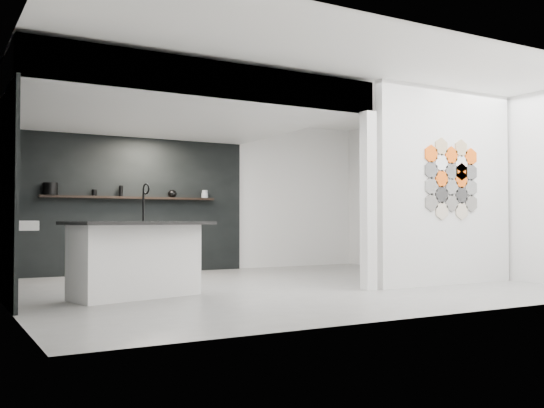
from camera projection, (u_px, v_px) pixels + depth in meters
The scene contains 16 objects.
floor at pixel (276, 287), 8.39m from camera, with size 7.00×6.00×0.01m, color slate.
partition_panel at pixel (446, 186), 8.66m from camera, with size 2.45×0.15×2.80m, color silver.
bay_clad_back at pixel (124, 205), 10.36m from camera, with size 4.40×0.04×2.35m, color black.
bulkhead at pixel (163, 106), 8.69m from camera, with size 4.40×4.00×0.40m, color silver.
corner_column at pixel (368, 201), 7.96m from camera, with size 0.16×0.16×2.35m, color silver.
fascia_beam at pixel (219, 79), 7.02m from camera, with size 4.40×0.16×0.40m, color silver.
wall_basin at pixel (18, 226), 7.51m from camera, with size 0.40×0.60×0.12m, color silver.
display_shelf at pixel (132, 198), 10.32m from camera, with size 3.00×0.15×0.04m, color black.
kitchen_island at pixel (136, 258), 7.16m from camera, with size 1.84×1.15×1.38m.
stockpot at pixel (50, 189), 9.67m from camera, with size 0.24×0.24×0.19m, color black.
kettle at pixel (172, 194), 10.69m from camera, with size 0.16×0.16×0.13m, color black.
glass_bowl at pixel (205, 196), 10.99m from camera, with size 0.12×0.12×0.09m, color gray.
glass_vase at pixel (205, 194), 10.99m from camera, with size 0.10×0.10×0.14m, color gray.
bottle_dark at pixel (121, 191), 10.24m from camera, with size 0.07×0.07×0.18m, color black.
utensil_cup at pixel (94, 193), 10.01m from camera, with size 0.08×0.08×0.10m, color black.
hex_tile_cluster at pixel (452, 179), 8.60m from camera, with size 1.04×0.02×1.16m.
Camera 1 is at (-4.21, -7.29, 0.92)m, focal length 40.00 mm.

